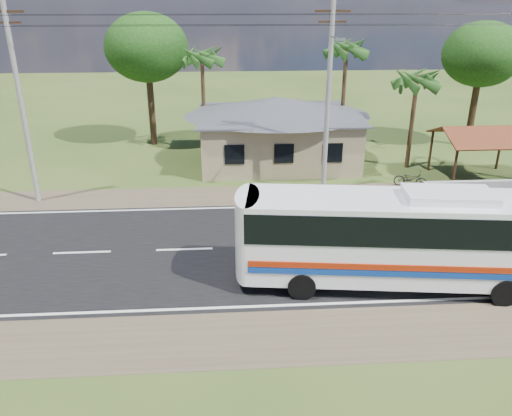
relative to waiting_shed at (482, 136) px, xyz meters
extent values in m
plane|color=#2E4518|center=(-13.00, -8.50, -2.73)|extent=(120.00, 120.00, 0.00)
cube|color=black|center=(-13.00, -8.50, -2.72)|extent=(120.00, 10.00, 0.02)
cube|color=brown|center=(-13.00, -2.00, -2.72)|extent=(120.00, 3.00, 0.01)
cube|color=brown|center=(-13.00, -15.00, -2.72)|extent=(120.00, 3.00, 0.01)
cube|color=silver|center=(-13.00, -3.80, -2.70)|extent=(120.00, 0.15, 0.01)
cube|color=silver|center=(-13.00, -13.20, -2.70)|extent=(120.00, 0.15, 0.01)
cube|color=silver|center=(-13.00, -8.50, -2.70)|extent=(120.00, 0.15, 0.01)
cube|color=tan|center=(-12.00, 4.50, -1.13)|extent=(10.00, 8.00, 3.20)
cube|color=#4C4F54|center=(-12.00, 4.50, 0.52)|extent=(10.60, 8.60, 0.10)
pyramid|color=#4C4F54|center=(-12.00, 4.50, 1.67)|extent=(12.40, 10.00, 1.20)
cube|color=black|center=(-15.00, 0.48, -1.03)|extent=(1.20, 0.08, 1.20)
cube|color=black|center=(-12.00, 0.48, -1.03)|extent=(1.20, 0.08, 1.20)
cube|color=black|center=(-9.00, 0.48, -1.03)|extent=(1.20, 0.08, 1.20)
cylinder|color=#392215|center=(-2.30, -1.80, -1.43)|extent=(0.16, 0.16, 2.60)
cylinder|color=#392215|center=(-2.30, 1.80, -1.43)|extent=(0.16, 0.16, 2.60)
cylinder|color=#392215|center=(2.30, 1.80, -1.43)|extent=(0.16, 0.16, 2.60)
cube|color=maroon|center=(0.00, -1.10, 0.17)|extent=(5.20, 2.28, 0.90)
cube|color=maroon|center=(0.00, 1.10, 0.17)|extent=(5.20, 2.28, 0.90)
cube|color=#392215|center=(0.00, 0.00, 0.52)|extent=(5.20, 0.12, 0.12)
cube|color=#9E9E99|center=(-1.00, -2.90, -2.28)|extent=(7.00, 0.30, 0.90)
cylinder|color=#9E9E99|center=(-26.00, -2.00, 2.77)|extent=(0.26, 0.26, 11.00)
cube|color=#392215|center=(-26.00, -2.00, 7.07)|extent=(1.80, 0.12, 0.12)
cube|color=#392215|center=(-26.00, -2.00, 6.57)|extent=(1.40, 0.10, 0.10)
cylinder|color=#9E9E99|center=(-10.00, -2.00, 2.77)|extent=(0.26, 0.26, 11.00)
cube|color=#392215|center=(-10.00, -2.00, 7.07)|extent=(1.80, 0.12, 0.12)
cube|color=#392215|center=(-10.00, -2.00, 6.57)|extent=(1.40, 0.10, 0.10)
cylinder|color=gray|center=(-10.00, -3.00, 5.87)|extent=(0.08, 2.00, 0.08)
cube|color=gray|center=(-10.00, -4.00, 5.87)|extent=(0.50, 0.18, 0.12)
cylinder|color=black|center=(-18.00, -2.00, 6.87)|extent=(16.00, 0.02, 0.02)
cylinder|color=black|center=(-2.50, -2.00, 6.87)|extent=(15.00, 0.02, 0.02)
cylinder|color=#47301E|center=(-3.50, 2.50, 0.27)|extent=(0.28, 0.28, 6.00)
cylinder|color=#47301E|center=(-7.00, 7.00, 1.02)|extent=(0.28, 0.28, 7.50)
cylinder|color=#47301E|center=(-17.00, 7.50, 0.77)|extent=(0.28, 0.28, 7.00)
cylinder|color=#47301E|center=(-21.00, 9.50, 0.25)|extent=(0.50, 0.50, 5.95)
ellipsoid|color=#12330E|center=(-21.00, 9.50, 4.42)|extent=(6.00, 6.00, 4.92)
cylinder|color=#47301E|center=(3.00, 7.50, 0.07)|extent=(0.50, 0.50, 5.60)
ellipsoid|color=#12330E|center=(3.00, 7.50, 3.99)|extent=(5.60, 5.60, 4.59)
cube|color=white|center=(-8.56, -12.03, -0.68)|extent=(12.81, 4.14, 3.15)
cube|color=black|center=(-8.56, -12.03, 0.10)|extent=(12.87, 4.21, 1.15)
cube|color=black|center=(-14.80, -11.26, -0.26)|extent=(0.42, 2.41, 1.89)
cube|color=#9C2309|center=(-8.72, -13.35, -1.26)|extent=(12.29, 1.55, 0.23)
cube|color=navy|center=(-8.72, -13.35, -1.52)|extent=(12.29, 1.55, 0.23)
cube|color=white|center=(-7.52, -12.16, 1.05)|extent=(3.33, 2.05, 0.31)
cylinder|color=black|center=(-12.87, -12.71, -2.20)|extent=(1.09, 0.49, 1.05)
cylinder|color=black|center=(-12.57, -10.32, -2.20)|extent=(1.09, 0.49, 1.05)
cylinder|color=black|center=(-5.58, -13.61, -2.20)|extent=(1.09, 0.49, 1.05)
cylinder|color=black|center=(-5.29, -11.21, -2.20)|extent=(1.09, 0.49, 1.05)
cylinder|color=black|center=(-4.04, -11.37, -2.20)|extent=(1.09, 0.49, 1.05)
imported|color=black|center=(-4.61, -1.20, -2.23)|extent=(2.03, 1.36, 1.01)
camera|label=1|loc=(-15.61, -28.50, 7.59)|focal=35.00mm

